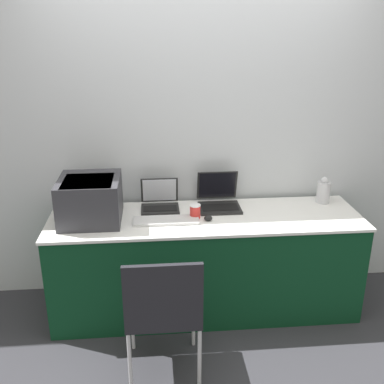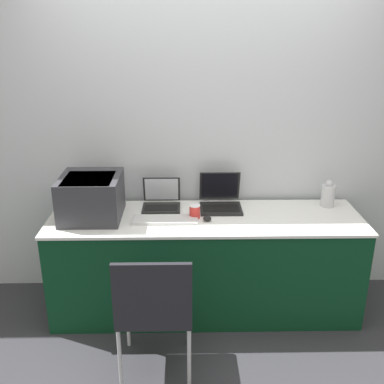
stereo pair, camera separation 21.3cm
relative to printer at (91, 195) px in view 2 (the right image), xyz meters
The scene contains 11 objects.
ground_plane 1.28m from the printer, 21.71° to the right, with size 14.00×14.00×0.00m, color #333338.
wall_back 0.97m from the printer, 24.91° to the left, with size 8.00×0.05×2.60m.
table 0.98m from the printer, ahead, with size 2.25×0.64×0.77m.
printer is the anchor object (origin of this frame).
laptop_left 0.53m from the printer, 19.84° to the left, with size 0.28×0.25×0.22m.
laptop_right 0.95m from the printer, 10.48° to the left, with size 0.31×0.32×0.25m.
external_keyboard 0.55m from the printer, ahead, with size 0.46×0.15×0.02m.
coffee_cup 0.74m from the printer, ahead, with size 0.08×0.08×0.10m.
mouse 0.84m from the printer, ahead, with size 0.06×0.04×0.04m.
metal_pitcher 1.76m from the printer, ahead, with size 0.10×0.10×0.21m.
chair 0.96m from the printer, 56.32° to the right, with size 0.44×0.43×0.86m.
Camera 2 is at (-0.15, -2.64, 2.07)m, focal length 42.00 mm.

